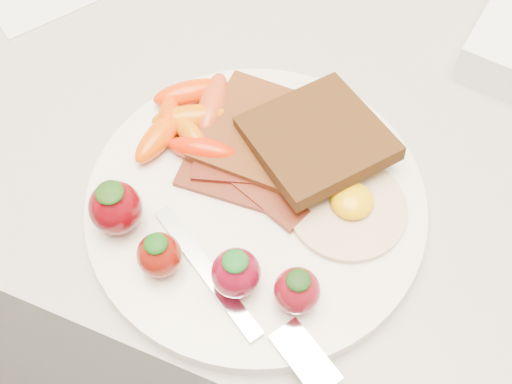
% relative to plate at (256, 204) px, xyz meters
% --- Properties ---
extents(counter, '(2.00, 0.60, 0.90)m').
position_rel_plate_xyz_m(counter, '(-0.02, 0.16, -0.46)').
color(counter, gray).
rests_on(counter, ground).
extents(plate, '(0.27, 0.27, 0.02)m').
position_rel_plate_xyz_m(plate, '(0.00, 0.00, 0.00)').
color(plate, white).
rests_on(plate, counter).
extents(toast_lower, '(0.10, 0.10, 0.01)m').
position_rel_plate_xyz_m(toast_lower, '(-0.02, 0.06, 0.02)').
color(toast_lower, '#452311').
rests_on(toast_lower, plate).
extents(toast_upper, '(0.14, 0.14, 0.02)m').
position_rel_plate_xyz_m(toast_upper, '(0.03, 0.06, 0.03)').
color(toast_upper, black).
rests_on(toast_upper, toast_lower).
extents(fried_egg, '(0.10, 0.10, 0.02)m').
position_rel_plate_xyz_m(fried_egg, '(0.07, 0.02, 0.01)').
color(fried_egg, silver).
rests_on(fried_egg, plate).
extents(bacon_strips, '(0.11, 0.06, 0.01)m').
position_rel_plate_xyz_m(bacon_strips, '(-0.01, 0.01, 0.01)').
color(bacon_strips, '#370C0D').
rests_on(bacon_strips, plate).
extents(baby_carrots, '(0.10, 0.11, 0.02)m').
position_rel_plate_xyz_m(baby_carrots, '(-0.08, 0.04, 0.02)').
color(baby_carrots, '#D55E00').
rests_on(baby_carrots, plate).
extents(strawberries, '(0.18, 0.06, 0.05)m').
position_rel_plate_xyz_m(strawberries, '(-0.02, -0.07, 0.03)').
color(strawberries, '#5C0309').
rests_on(strawberries, plate).
extents(fork, '(0.18, 0.09, 0.00)m').
position_rel_plate_xyz_m(fork, '(0.03, -0.09, 0.01)').
color(fork, silver).
rests_on(fork, plate).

